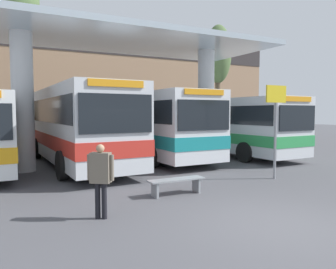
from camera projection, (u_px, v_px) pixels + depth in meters
ground_plane at (278, 225)px, 6.87m from camera, size 100.00×100.00×0.00m
townhouse_backdrop at (70, 73)px, 26.63m from camera, size 40.00×0.58×9.56m
station_canopy at (126, 58)px, 14.74m from camera, size 13.64×5.78×5.75m
transit_bus_center_bay at (76, 123)px, 14.70m from camera, size 3.14×10.60×3.39m
transit_bus_right_bay at (147, 122)px, 17.27m from camera, size 3.01×10.60×3.28m
transit_bus_far_right_bay at (223, 124)px, 18.59m from camera, size 3.00×10.21×3.08m
waiting_bench_near_pillar at (176, 183)px, 9.39m from camera, size 1.69×0.44×0.46m
info_sign_platform at (276, 113)px, 11.51m from camera, size 0.90×0.09×3.30m
pedestrian_waiting at (101, 173)px, 7.23m from camera, size 0.55×0.45×1.67m
poplar_tree_behind_left at (18, 7)px, 18.70m from camera, size 2.31×2.31×11.11m
poplar_tree_behind_right at (218, 57)px, 23.85m from camera, size 1.92×1.92×8.70m
parked_car_street at (36, 132)px, 21.92m from camera, size 4.59×2.13×2.19m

